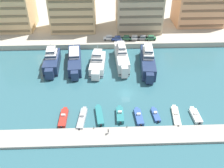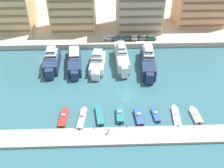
# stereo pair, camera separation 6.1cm
# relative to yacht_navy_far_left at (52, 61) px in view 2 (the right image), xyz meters

# --- Properties ---
(ground_plane) EXTENTS (400.00, 400.00, 0.00)m
(ground_plane) POSITION_rel_yacht_navy_far_left_xyz_m (24.08, -15.67, -2.38)
(ground_plane) COLOR #336670
(quay_promenade) EXTENTS (180.00, 70.00, 2.01)m
(quay_promenade) POSITION_rel_yacht_navy_far_left_xyz_m (24.08, 47.66, -1.38)
(quay_promenade) COLOR #BCB29E
(quay_promenade) RESTS_ON ground
(pier_dock) EXTENTS (120.00, 5.55, 0.64)m
(pier_dock) POSITION_rel_yacht_navy_far_left_xyz_m (24.08, -32.99, -2.06)
(pier_dock) COLOR #A8A399
(pier_dock) RESTS_ON ground
(yacht_navy_far_left) EXTENTS (5.31, 16.40, 8.20)m
(yacht_navy_far_left) POSITION_rel_yacht_navy_far_left_xyz_m (0.00, 0.00, 0.00)
(yacht_navy_far_left) COLOR navy
(yacht_navy_far_left) RESTS_ON ground
(yacht_navy_left) EXTENTS (5.81, 20.67, 6.48)m
(yacht_navy_left) POSITION_rel_yacht_navy_far_left_xyz_m (7.58, 1.13, -0.45)
(yacht_navy_left) COLOR navy
(yacht_navy_left) RESTS_ON ground
(yacht_white_mid_left) EXTENTS (5.70, 15.80, 7.60)m
(yacht_white_mid_left) POSITION_rel_yacht_navy_far_left_xyz_m (15.53, -1.35, -0.29)
(yacht_white_mid_left) COLOR white
(yacht_white_mid_left) RESTS_ON ground
(yacht_white_center_left) EXTENTS (4.48, 19.76, 8.59)m
(yacht_white_center_left) POSITION_rel_yacht_navy_far_left_xyz_m (23.85, 1.46, 0.24)
(yacht_white_center_left) COLOR white
(yacht_white_center_left) RESTS_ON ground
(yacht_navy_center) EXTENTS (5.96, 21.40, 8.63)m
(yacht_navy_center) POSITION_rel_yacht_navy_far_left_xyz_m (32.62, -1.12, 0.16)
(yacht_navy_center) COLOR navy
(yacht_navy_center) RESTS_ON ground
(motorboat_red_far_left) EXTENTS (1.97, 7.54, 1.37)m
(motorboat_red_far_left) POSITION_rel_yacht_navy_far_left_xyz_m (6.91, -26.22, -1.90)
(motorboat_red_far_left) COLOR red
(motorboat_red_far_left) RESTS_ON ground
(motorboat_grey_left) EXTENTS (2.53, 8.55, 1.61)m
(motorboat_grey_left) POSITION_rel_yacht_navy_far_left_xyz_m (11.80, -26.73, -1.85)
(motorboat_grey_left) COLOR #9EA3A8
(motorboat_grey_left) RESTS_ON ground
(motorboat_teal_mid_left) EXTENTS (2.47, 7.99, 0.97)m
(motorboat_teal_mid_left) POSITION_rel_yacht_navy_far_left_xyz_m (16.25, -25.65, -1.90)
(motorboat_teal_mid_left) COLOR teal
(motorboat_teal_mid_left) RESTS_ON ground
(motorboat_teal_center_left) EXTENTS (1.91, 6.56, 1.63)m
(motorboat_teal_center_left) POSITION_rel_yacht_navy_far_left_xyz_m (21.65, -25.73, -1.82)
(motorboat_teal_center_left) COLOR teal
(motorboat_teal_center_left) RESTS_ON ground
(motorboat_blue_center) EXTENTS (2.13, 6.82, 1.44)m
(motorboat_blue_center) POSITION_rel_yacht_navy_far_left_xyz_m (26.49, -26.56, -1.88)
(motorboat_blue_center) COLOR #33569E
(motorboat_blue_center) RESTS_ON ground
(motorboat_blue_center_right) EXTENTS (1.89, 5.88, 1.21)m
(motorboat_blue_center_right) POSITION_rel_yacht_navy_far_left_xyz_m (31.07, -25.81, -2.00)
(motorboat_blue_center_right) COLOR #33569E
(motorboat_blue_center_right) RESTS_ON ground
(motorboat_cream_mid_right) EXTENTS (2.48, 8.31, 1.09)m
(motorboat_cream_mid_right) POSITION_rel_yacht_navy_far_left_xyz_m (36.35, -26.47, -2.01)
(motorboat_cream_mid_right) COLOR beige
(motorboat_cream_mid_right) RESTS_ON ground
(motorboat_white_right) EXTENTS (2.17, 6.43, 1.20)m
(motorboat_white_right) POSITION_rel_yacht_navy_far_left_xyz_m (41.53, -26.53, -1.97)
(motorboat_white_right) COLOR white
(motorboat_white_right) RESTS_ON ground
(car_white_far_left) EXTENTS (4.15, 2.03, 1.80)m
(car_white_far_left) POSITION_rel_yacht_navy_far_left_xyz_m (19.75, 16.55, 0.60)
(car_white_far_left) COLOR white
(car_white_far_left) RESTS_ON quay_promenade
(car_blue_left) EXTENTS (4.15, 2.02, 1.80)m
(car_blue_left) POSITION_rel_yacht_navy_far_left_xyz_m (23.14, 15.66, 0.60)
(car_blue_left) COLOR #28428E
(car_blue_left) RESTS_ON quay_promenade
(car_green_mid_left) EXTENTS (4.18, 2.09, 1.80)m
(car_green_mid_left) POSITION_rel_yacht_navy_far_left_xyz_m (26.65, 16.03, 0.60)
(car_green_mid_left) COLOR #2D6642
(car_green_mid_left) RESTS_ON quay_promenade
(car_white_center_left) EXTENTS (4.13, 1.97, 1.80)m
(car_white_center_left) POSITION_rel_yacht_navy_far_left_xyz_m (29.90, 16.14, 0.60)
(car_white_center_left) COLOR white
(car_white_center_left) RESTS_ON quay_promenade
(car_grey_center) EXTENTS (4.11, 1.93, 1.80)m
(car_grey_center) POSITION_rel_yacht_navy_far_left_xyz_m (33.06, 16.06, 0.60)
(car_grey_center) COLOR slate
(car_grey_center) RESTS_ON quay_promenade
(car_green_center_right) EXTENTS (4.11, 1.93, 1.80)m
(car_green_center_right) POSITION_rel_yacht_navy_far_left_xyz_m (36.35, 15.84, 0.60)
(car_green_center_right) COLOR #2D6642
(car_green_center_right) RESTS_ON quay_promenade
(apartment_block_far_left) EXTENTS (17.05, 14.88, 24.24)m
(apartment_block_far_left) POSITION_rel_yacht_navy_far_left_xyz_m (-20.22, 30.03, 10.80)
(apartment_block_far_left) COLOR #E0BC84
(apartment_block_far_left) RESTS_ON quay_promenade
(apartment_block_left) EXTENTS (18.63, 12.80, 20.57)m
(apartment_block_left) POSITION_rel_yacht_navy_far_left_xyz_m (5.28, 27.96, 8.97)
(apartment_block_left) COLOR #E0BC84
(apartment_block_left) RESTS_ON quay_promenade
(apartment_block_center_left) EXTENTS (20.87, 14.36, 18.43)m
(apartment_block_center_left) POSITION_rel_yacht_navy_far_left_xyz_m (59.62, 32.50, 7.89)
(apartment_block_center_left) COLOR tan
(apartment_block_center_left) RESTS_ON quay_promenade
(pedestrian_near_edge) EXTENTS (0.22, 0.61, 1.56)m
(pedestrian_near_edge) POSITION_rel_yacht_navy_far_left_xyz_m (18.41, -32.30, -0.81)
(pedestrian_near_edge) COLOR #282D3D
(pedestrian_near_edge) RESTS_ON pier_dock
(bollard_west) EXTENTS (0.20, 0.20, 0.61)m
(bollard_west) POSITION_rel_yacht_navy_far_left_xyz_m (14.92, -30.47, -1.41)
(bollard_west) COLOR #2D2D33
(bollard_west) RESTS_ON pier_dock
(bollard_west_mid) EXTENTS (0.20, 0.20, 0.61)m
(bollard_west_mid) POSITION_rel_yacht_navy_far_left_xyz_m (23.09, -30.47, -1.41)
(bollard_west_mid) COLOR #2D2D33
(bollard_west_mid) RESTS_ON pier_dock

